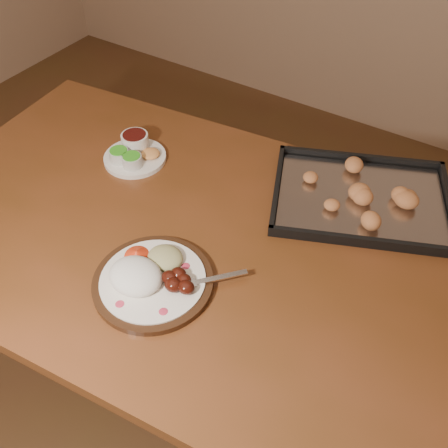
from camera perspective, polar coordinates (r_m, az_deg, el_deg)
The scene contains 5 objects.
ground at distance 1.87m, azimuth -12.11°, elevation -18.09°, with size 4.00×4.00×0.00m, color #532E1C.
dining_table at distance 1.31m, azimuth -3.64°, elevation -3.87°, with size 1.58×1.04×0.75m.
dinner_plate at distance 1.13m, azimuth -8.42°, elevation -6.05°, with size 0.31×0.27×0.06m.
condiment_saucer at distance 1.46m, azimuth -10.27°, elevation 8.04°, with size 0.18×0.18×0.06m.
baking_tray at distance 1.35m, azimuth 15.42°, elevation 2.98°, with size 0.55×0.49×0.05m.
Camera 1 is at (0.74, -0.48, 1.65)m, focal length 40.00 mm.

